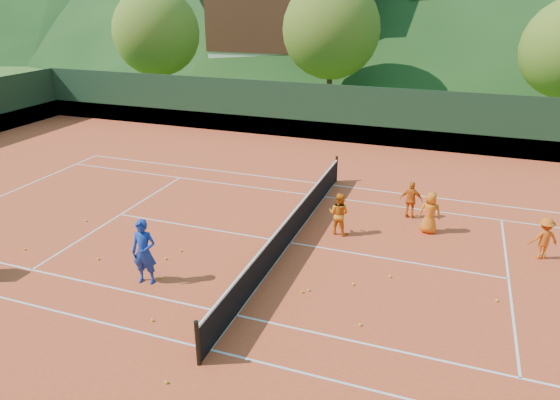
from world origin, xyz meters
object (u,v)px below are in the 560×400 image
(student_b, at_px, (411,200))
(tennis_net, at_px, (290,228))
(coach, at_px, (144,252))
(chalet_mid, at_px, (490,24))
(student_a, at_px, (339,214))
(student_c, at_px, (430,213))
(student_d, at_px, (544,238))
(chalet_left, at_px, (293,15))

(student_b, bearing_deg, tennis_net, 44.56)
(coach, relative_size, chalet_mid, 0.15)
(student_a, bearing_deg, tennis_net, 51.73)
(tennis_net, bearing_deg, student_a, 42.58)
(student_c, distance_m, chalet_mid, 32.08)
(student_a, xyz_separation_m, student_d, (6.07, 0.44, -0.06))
(student_c, relative_size, student_d, 1.08)
(chalet_left, height_order, chalet_mid, chalet_left)
(coach, distance_m, chalet_mid, 38.79)
(chalet_left, relative_size, chalet_mid, 1.09)
(student_c, xyz_separation_m, chalet_left, (-14.05, 27.74, 4.92))
(coach, relative_size, student_a, 1.30)
(student_a, relative_size, chalet_left, 0.10)
(student_d, bearing_deg, chalet_left, -79.07)
(student_d, xyz_separation_m, chalet_mid, (-1.34, 32.39, 4.32))
(coach, xyz_separation_m, student_b, (6.27, 6.79, -0.26))
(student_a, bearing_deg, chalet_mid, -89.05)
(student_c, height_order, chalet_left, chalet_left)
(student_d, distance_m, chalet_left, 33.64)
(chalet_left, bearing_deg, student_c, -63.14)
(student_a, distance_m, student_d, 6.08)
(student_c, distance_m, tennis_net, 4.64)
(student_b, xyz_separation_m, student_d, (4.00, -1.65, -0.01))
(student_a, distance_m, chalet_left, 31.34)
(student_a, bearing_deg, student_b, -125.68)
(chalet_left, distance_m, chalet_mid, 16.51)
(tennis_net, relative_size, chalet_left, 0.87)
(tennis_net, bearing_deg, student_c, 29.20)
(tennis_net, bearing_deg, chalet_mid, 79.99)
(student_b, height_order, student_c, student_c)
(student_b, distance_m, chalet_mid, 31.16)
(student_d, height_order, tennis_net, student_d)
(tennis_net, relative_size, chalet_mid, 0.95)
(student_b, relative_size, tennis_net, 0.11)
(student_a, relative_size, student_c, 1.00)
(student_a, relative_size, student_b, 1.06)
(student_d, relative_size, tennis_net, 0.11)
(student_d, distance_m, tennis_net, 7.52)
(tennis_net, bearing_deg, student_d, 12.35)
(student_c, bearing_deg, tennis_net, 25.00)
(student_b, xyz_separation_m, student_c, (0.70, -0.99, 0.04))
(student_a, height_order, student_b, student_a)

